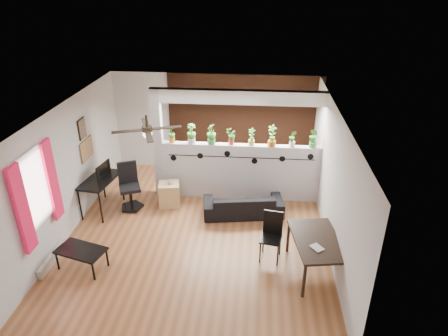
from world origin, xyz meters
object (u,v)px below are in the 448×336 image
potted_plant_3 (231,137)px  computer_desk (100,182)px  potted_plant_2 (211,133)px  potted_plant_6 (293,138)px  coffee_table (81,251)px  potted_plant_4 (252,136)px  folding_chair (272,231)px  potted_plant_7 (313,137)px  dining_table (317,243)px  ceiling_fan (147,131)px  potted_plant_1 (191,133)px  office_chair (130,189)px  potted_plant_5 (272,135)px  cup (171,182)px  cube_shelf (169,194)px  potted_plant_0 (172,134)px  sofa (243,204)px

potted_plant_3 → computer_desk: bearing=-163.3°
potted_plant_2 → potted_plant_6: bearing=-0.0°
coffee_table → potted_plant_4: bearing=43.7°
computer_desk → folding_chair: 3.97m
potted_plant_7 → dining_table: 2.72m
ceiling_fan → coffee_table: bearing=-137.8°
potted_plant_1 → potted_plant_3: 0.90m
office_chair → dining_table: (3.91, -1.86, 0.16)m
potted_plant_3 → potted_plant_5: (0.90, 0.00, 0.07)m
folding_chair → coffee_table: 3.47m
potted_plant_5 → cup: 2.50m
potted_plant_1 → coffee_table: 3.45m
potted_plant_3 → dining_table: bearing=-56.6°
potted_plant_4 → office_chair: size_ratio=0.38×
cube_shelf → dining_table: dining_table is taller
potted_plant_4 → potted_plant_7: potted_plant_7 is taller
potted_plant_2 → potted_plant_1: bearing=-180.0°
office_chair → computer_desk: bearing=-164.7°
potted_plant_3 → potted_plant_0: bearing=180.0°
ceiling_fan → potted_plant_1: bearing=75.3°
potted_plant_4 → cup: 2.08m
potted_plant_0 → folding_chair: bearing=-43.7°
potted_plant_7 → sofa: bearing=-153.3°
potted_plant_4 → cup: size_ratio=3.39×
potted_plant_3 → potted_plant_6: bearing=-0.0°
ceiling_fan → potted_plant_7: size_ratio=2.72×
cup → folding_chair: bearing=-36.2°
potted_plant_0 → sofa: (1.68, -0.75, -1.30)m
potted_plant_3 → folding_chair: (0.91, -2.17, -0.98)m
potted_plant_0 → potted_plant_2: 0.90m
potted_plant_1 → folding_chair: 3.01m
potted_plant_3 → cube_shelf: (-1.38, -0.52, -1.26)m
potted_plant_1 → potted_plant_4: (1.35, 0.00, -0.03)m
potted_plant_3 → folding_chair: size_ratio=0.38×
potted_plant_7 → computer_desk: (-4.63, -0.85, -0.88)m
potted_plant_6 → potted_plant_7: size_ratio=0.86×
potted_plant_6 → cube_shelf: (-2.73, -0.52, -1.27)m
ceiling_fan → cube_shelf: ceiling_fan is taller
potted_plant_4 → potted_plant_6: bearing=-0.0°
dining_table → folding_chair: bearing=153.8°
potted_plant_3 → potted_plant_5: potted_plant_5 is taller
folding_chair → coffee_table: folding_chair is taller
potted_plant_1 → potted_plant_0: bearing=180.0°
potted_plant_5 → computer_desk: 3.93m
cup → office_chair: office_chair is taller
cube_shelf → coffee_table: cube_shelf is taller
potted_plant_3 → potted_plant_7: bearing=0.0°
potted_plant_1 → cube_shelf: 1.49m
potted_plant_6 → coffee_table: potted_plant_6 is taller
potted_plant_1 → sofa: potted_plant_1 is taller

